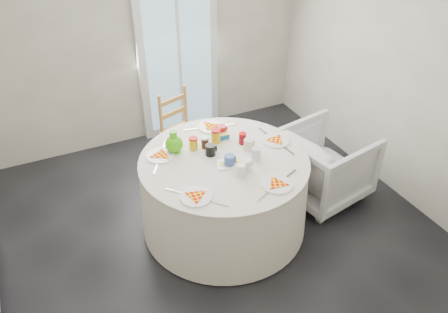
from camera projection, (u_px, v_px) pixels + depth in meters
name	position (u px, v px, depth m)	size (l,w,h in m)	color
floor	(217.00, 231.00, 4.21)	(4.00, 4.00, 0.00)	black
wall_back	(142.00, 36.00, 4.97)	(4.00, 0.02, 2.60)	#BCB5A3
wall_right	(404.00, 69.00, 4.19)	(0.02, 4.00, 2.60)	#BCB5A3
glass_door	(178.00, 53.00, 5.21)	(1.00, 0.08, 2.10)	silver
table	(224.00, 194.00, 4.08)	(1.56, 1.56, 0.79)	silver
wooden_chair	(184.00, 131.00, 4.84)	(0.41, 0.39, 0.92)	#AF6C3F
armchair	(324.00, 163.00, 4.47)	(0.81, 0.76, 0.83)	silver
place_settings	(224.00, 159.00, 3.86)	(1.40, 1.40, 0.03)	white
jar_cluster	(217.00, 142.00, 4.00)	(0.51, 0.26, 0.15)	#8A6318
butter_tub	(221.00, 137.00, 4.15)	(0.14, 0.10, 0.06)	#0D608C
green_pitcher	(174.00, 142.00, 3.91)	(0.16, 0.16, 0.21)	#41B70B
cheese_platter	(231.00, 165.00, 3.79)	(0.24, 0.16, 0.03)	white
mugs_glasses	(234.00, 153.00, 3.87)	(0.69, 0.69, 0.13)	gray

